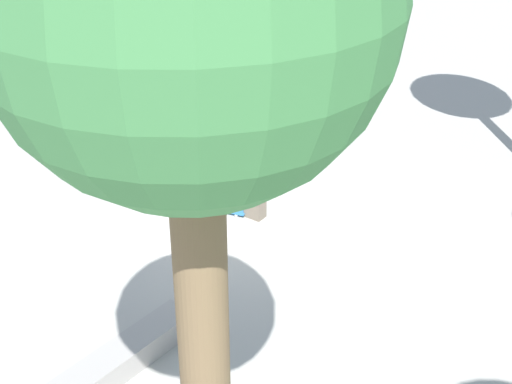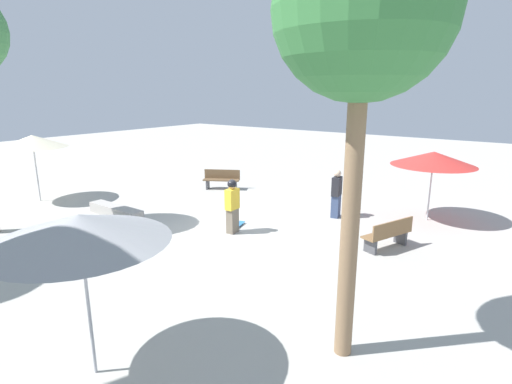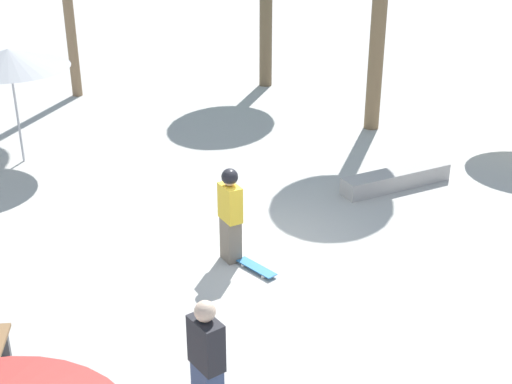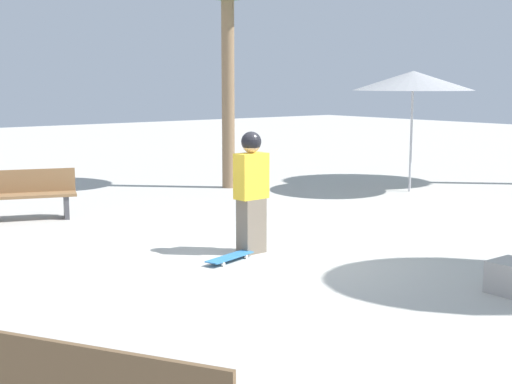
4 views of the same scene
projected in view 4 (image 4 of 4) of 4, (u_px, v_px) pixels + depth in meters
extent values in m
plane|color=#B2AFA8|center=(272.00, 260.00, 9.47)|extent=(60.00, 60.00, 0.00)
cube|color=#726656|center=(251.00, 226.00, 9.82)|extent=(0.36, 0.26, 0.76)
cube|color=yellow|center=(251.00, 176.00, 9.72)|extent=(0.46, 0.27, 0.63)
sphere|color=tan|center=(251.00, 144.00, 9.65)|extent=(0.25, 0.25, 0.25)
sphere|color=black|center=(251.00, 142.00, 9.65)|extent=(0.28, 0.28, 0.28)
cube|color=teal|center=(230.00, 257.00, 9.38)|extent=(0.82, 0.41, 0.02)
cylinder|color=silver|center=(223.00, 264.00, 9.14)|extent=(0.06, 0.04, 0.05)
cylinder|color=silver|center=(213.00, 262.00, 9.24)|extent=(0.06, 0.04, 0.05)
cylinder|color=silver|center=(246.00, 257.00, 9.54)|extent=(0.06, 0.04, 0.05)
cylinder|color=silver|center=(236.00, 255.00, 9.63)|extent=(0.06, 0.04, 0.05)
cube|color=brown|center=(106.00, 383.00, 4.05)|extent=(0.82, 1.41, 0.40)
cube|color=#47474C|center=(66.00, 206.00, 12.38)|extent=(0.22, 0.40, 0.40)
cube|color=olive|center=(28.00, 195.00, 12.16)|extent=(1.65, 0.98, 0.05)
cube|color=olive|center=(27.00, 181.00, 12.31)|extent=(1.51, 0.60, 0.40)
cylinder|color=#B7B7BC|center=(411.00, 135.00, 15.23)|extent=(0.05, 0.05, 2.43)
cone|color=#99999E|center=(413.00, 81.00, 15.06)|extent=(2.55, 2.55, 0.41)
cylinder|color=#896B4C|center=(228.00, 76.00, 15.60)|extent=(0.28, 0.28, 4.95)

